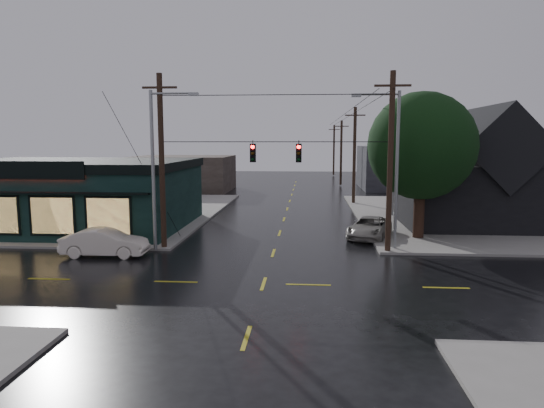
# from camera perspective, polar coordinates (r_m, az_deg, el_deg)

# --- Properties ---
(ground_plane) EXTENTS (160.00, 160.00, 0.00)m
(ground_plane) POSITION_cam_1_polar(r_m,az_deg,el_deg) (21.99, -1.00, -9.37)
(ground_plane) COLOR black
(sidewalk_nw) EXTENTS (28.00, 28.00, 0.15)m
(sidewalk_nw) POSITION_cam_1_polar(r_m,az_deg,el_deg) (46.89, -23.65, -0.87)
(sidewalk_nw) COLOR gray
(sidewalk_nw) RESTS_ON ground
(sidewalk_ne) EXTENTS (28.00, 28.00, 0.15)m
(sidewalk_ne) POSITION_cam_1_polar(r_m,az_deg,el_deg) (45.19, 27.81, -1.40)
(sidewalk_ne) COLOR gray
(sidewalk_ne) RESTS_ON ground
(pizza_shop) EXTENTS (16.30, 12.34, 4.90)m
(pizza_shop) POSITION_cam_1_polar(r_m,az_deg,el_deg) (38.09, -22.15, 1.18)
(pizza_shop) COLOR black
(pizza_shop) RESTS_ON ground
(ne_building) EXTENTS (12.60, 11.60, 8.75)m
(ne_building) POSITION_cam_1_polar(r_m,az_deg,el_deg) (40.17, 23.32, 4.16)
(ne_building) COLOR black
(ne_building) RESTS_ON ground
(corner_tree) EXTENTS (6.83, 6.83, 9.30)m
(corner_tree) POSITION_cam_1_polar(r_m,az_deg,el_deg) (32.29, 17.18, 6.51)
(corner_tree) COLOR black
(corner_tree) RESTS_ON ground
(utility_pole_nw) EXTENTS (2.00, 0.32, 10.15)m
(utility_pole_nw) POSITION_cam_1_polar(r_m,az_deg,el_deg) (29.42, -12.55, -5.21)
(utility_pole_nw) COLOR black
(utility_pole_nw) RESTS_ON ground
(utility_pole_ne) EXTENTS (2.00, 0.32, 10.15)m
(utility_pole_ne) POSITION_cam_1_polar(r_m,az_deg,el_deg) (28.54, 13.42, -5.63)
(utility_pole_ne) COLOR black
(utility_pole_ne) RESTS_ON ground
(utility_pole_far_a) EXTENTS (2.00, 0.32, 9.65)m
(utility_pole_far_a) POSITION_cam_1_polar(r_m,az_deg,el_deg) (49.57, 9.54, -0.01)
(utility_pole_far_a) COLOR black
(utility_pole_far_a) RESTS_ON ground
(utility_pole_far_b) EXTENTS (2.00, 0.32, 9.15)m
(utility_pole_far_b) POSITION_cam_1_polar(r_m,az_deg,el_deg) (69.39, 8.06, 2.14)
(utility_pole_far_b) COLOR black
(utility_pole_far_b) RESTS_ON ground
(utility_pole_far_c) EXTENTS (2.00, 0.32, 9.15)m
(utility_pole_far_c) POSITION_cam_1_polar(r_m,az_deg,el_deg) (89.29, 7.24, 3.33)
(utility_pole_far_c) COLOR black
(utility_pole_far_c) RESTS_ON ground
(span_signal_assembly) EXTENTS (13.00, 0.48, 1.23)m
(span_signal_assembly) POSITION_cam_1_polar(r_m,az_deg,el_deg) (27.52, 0.43, 6.08)
(span_signal_assembly) COLOR black
(span_signal_assembly) RESTS_ON ground
(streetlight_nw) EXTENTS (5.40, 0.30, 9.15)m
(streetlight_nw) POSITION_cam_1_polar(r_m,az_deg,el_deg) (28.86, -13.53, -5.49)
(streetlight_nw) COLOR gray
(streetlight_nw) RESTS_ON ground
(streetlight_ne) EXTENTS (5.40, 0.30, 9.15)m
(streetlight_ne) POSITION_cam_1_polar(r_m,az_deg,el_deg) (29.30, 14.18, -5.31)
(streetlight_ne) COLOR gray
(streetlight_ne) RESTS_ON ground
(bg_building_west) EXTENTS (12.00, 10.00, 4.40)m
(bg_building_west) POSITION_cam_1_polar(r_m,az_deg,el_deg) (63.14, -10.35, 3.57)
(bg_building_west) COLOR #322824
(bg_building_west) RESTS_ON ground
(bg_building_east) EXTENTS (14.00, 12.00, 5.60)m
(bg_building_east) POSITION_cam_1_polar(r_m,az_deg,el_deg) (67.52, 16.36, 4.15)
(bg_building_east) COLOR #27272C
(bg_building_east) RESTS_ON ground
(sedan_cream) EXTENTS (4.71, 1.78, 1.54)m
(sedan_cream) POSITION_cam_1_polar(r_m,az_deg,el_deg) (28.39, -19.07, -4.32)
(sedan_cream) COLOR silver
(sedan_cream) RESTS_ON ground
(suv_silver) EXTENTS (3.73, 5.41, 1.37)m
(suv_silver) POSITION_cam_1_polar(r_m,az_deg,el_deg) (32.54, 11.39, -2.73)
(suv_silver) COLOR gray
(suv_silver) RESTS_ON ground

